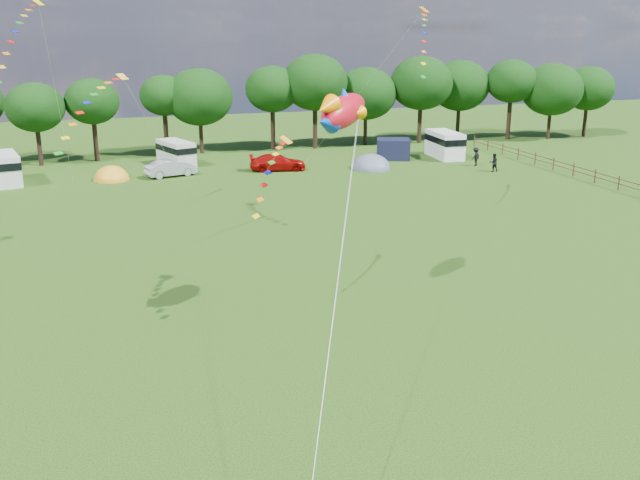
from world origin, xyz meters
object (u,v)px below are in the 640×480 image
object	(u,v)px
fish_kite	(340,112)
tent_greyblue	(371,169)
car_c	(278,162)
walker_b	(476,157)
walker_a	(494,162)
tent_orange	(112,180)
car_b	(171,168)
campervan_d	(445,144)
campervan_b	(4,168)
campervan_c	(176,152)

from	to	relation	value
fish_kite	tent_greyblue	bearing A→B (deg)	24.61
car_c	walker_b	bearing A→B (deg)	-91.93
tent_greyblue	walker_b	distance (m)	10.45
car_c	walker_a	xyz separation A→B (m)	(19.16, -6.62, 0.09)
tent_orange	walker_b	bearing A→B (deg)	-6.25
car_c	tent_greyblue	size ratio (longest dim) A/B	1.22
car_b	tent_orange	distance (m)	5.24
tent_orange	campervan_d	bearing A→B (deg)	2.36
tent_orange	walker_b	distance (m)	34.34
car_b	car_c	bearing A→B (deg)	-106.30
car_c	walker_b	world-z (taller)	walker_b
campervan_b	walker_a	size ratio (longest dim) A/B	3.33
car_b	fish_kite	size ratio (longest dim) A/B	1.19
tent_greyblue	walker_b	size ratio (longest dim) A/B	2.31
car_b	campervan_b	bearing A→B (deg)	69.75
car_b	car_c	size ratio (longest dim) A/B	0.84
car_c	campervan_b	size ratio (longest dim) A/B	0.89
campervan_b	walker_a	bearing A→B (deg)	-112.03
fish_kite	walker_a	bearing A→B (deg)	7.12
car_b	tent_greyblue	xyz separation A→B (m)	(18.64, -2.13, -0.74)
car_b	campervan_d	bearing A→B (deg)	-102.61
fish_kite	walker_b	size ratio (longest dim) A/B	1.99
campervan_d	campervan_c	bearing A→B (deg)	85.69
campervan_b	campervan_c	world-z (taller)	campervan_b
tent_orange	fish_kite	world-z (taller)	fish_kite
walker_a	fish_kite	bearing A→B (deg)	52.88
campervan_b	campervan_c	xyz separation A→B (m)	(15.11, 4.15, -0.12)
car_b	walker_b	size ratio (longest dim) A/B	2.36
car_c	campervan_c	distance (m)	10.39
car_b	walker_a	distance (m)	29.88
campervan_d	tent_orange	distance (m)	33.43
campervan_c	tent_greyblue	bearing A→B (deg)	-131.59
car_c	campervan_c	bearing A→B (deg)	66.94
car_c	walker_a	size ratio (longest dim) A/B	2.98
tent_greyblue	campervan_d	bearing A→B (deg)	20.37
campervan_d	walker_b	bearing A→B (deg)	-167.72
campervan_b	tent_orange	distance (m)	8.98
tent_greyblue	car_b	bearing A→B (deg)	173.49
tent_orange	walker_a	world-z (taller)	walker_a
fish_kite	walker_a	distance (m)	39.05
campervan_b	tent_orange	size ratio (longest dim) A/B	1.63
campervan_b	car_c	bearing A→B (deg)	-104.73
car_c	fish_kite	distance (m)	36.77
campervan_d	walker_a	size ratio (longest dim) A/B	3.27
campervan_c	walker_a	size ratio (longest dim) A/B	3.10
car_b	campervan_c	size ratio (longest dim) A/B	0.81
campervan_b	walker_b	xyz separation A→B (m)	(42.93, -4.86, -0.51)
campervan_d	walker_b	xyz separation A→B (m)	(0.75, -5.11, -0.53)
campervan_b	campervan_d	size ratio (longest dim) A/B	1.02
car_b	car_c	distance (m)	9.94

